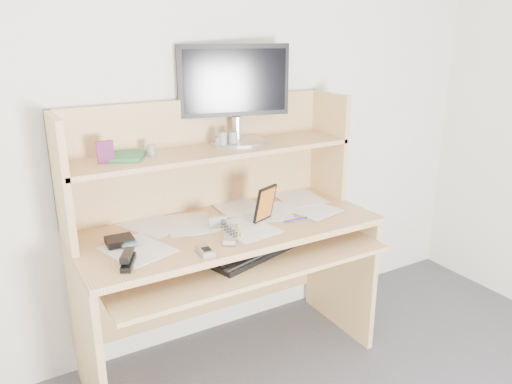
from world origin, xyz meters
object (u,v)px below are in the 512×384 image
tv_remote (231,234)px  monitor (235,91)px  desk (221,230)px  game_case (265,204)px  keyboard (257,249)px

tv_remote → monitor: size_ratio=0.36×
desk → tv_remote: (-0.06, -0.22, 0.07)m
tv_remote → game_case: bearing=51.3°
desk → game_case: size_ratio=8.09×
desk → keyboard: size_ratio=2.57×
keyboard → monitor: 0.76m
keyboard → desk: bearing=91.1°
game_case → tv_remote: bearing=178.8°
monitor → tv_remote: bearing=-107.2°
desk → monitor: monitor is taller
monitor → keyboard: bearing=-89.8°
monitor → desk: bearing=-123.8°
desk → monitor: size_ratio=2.61×
keyboard → game_case: 0.22m
desk → monitor: 0.67m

